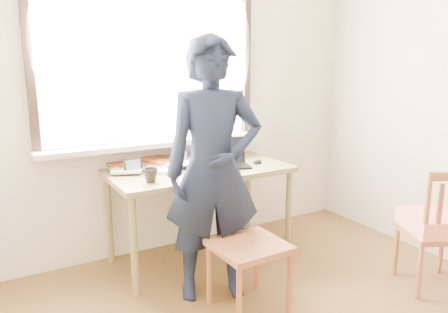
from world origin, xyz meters
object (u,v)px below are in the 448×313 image
mug_white (179,158)px  mug_dark (151,175)px  work_chair (249,253)px  laptop (228,159)px  side_chair (436,225)px  person (213,171)px  desk (200,178)px

mug_white → mug_dark: mug_white is taller
mug_dark → work_chair: mug_dark is taller
laptop → side_chair: (0.98, -1.19, -0.34)m
mug_white → side_chair: (1.29, -1.44, -0.34)m
side_chair → person: person is taller
laptop → mug_dark: (-0.70, -0.15, -0.00)m
desk → mug_dark: bearing=-159.0°
mug_dark → mug_white: bearing=45.3°
side_chair → work_chair: bearing=162.0°
mug_dark → person: (0.31, -0.35, 0.07)m
work_chair → mug_white: bearing=90.7°
desk → laptop: laptop is taller
mug_white → mug_dark: 0.56m
desk → mug_dark: (-0.47, -0.18, 0.13)m
mug_white → work_chair: bearing=-89.3°
mug_white → person: 0.75m
laptop → side_chair: 1.58m
laptop → work_chair: 0.93m
desk → person: person is taller
side_chair → person: bearing=153.1°
person → desk: bearing=91.5°
desk → work_chair: 0.87m
laptop → work_chair: bearing=-110.9°
desk → mug_white: size_ratio=10.44×
desk → person: (-0.17, -0.53, 0.20)m
desk → person: 0.59m
mug_white → side_chair: side_chair is taller
work_chair → mug_dark: bearing=122.7°
mug_dark → person: 0.47m
desk → person: size_ratio=0.80×
work_chair → side_chair: bearing=-18.0°
mug_white → work_chair: 1.11m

